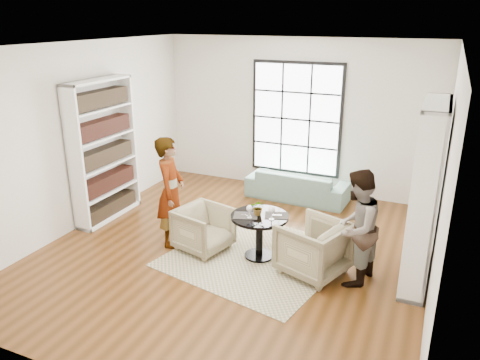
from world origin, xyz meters
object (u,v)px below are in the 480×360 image
at_px(person_right, 356,228).
at_px(armchair_right, 313,248).
at_px(person_left, 171,192).
at_px(flower_centerpiece, 258,207).
at_px(sofa, 298,185).
at_px(pedestal_table, 259,227).
at_px(armchair_left, 204,229).
at_px(wine_glass_left, 249,209).
at_px(wine_glass_right, 272,210).

bearing_deg(person_right, armchair_right, -78.16).
xyz_separation_m(person_left, flower_centerpiece, (1.38, 0.12, -0.07)).
relative_size(sofa, person_right, 1.24).
bearing_deg(armchair_right, pedestal_table, -77.92).
distance_m(armchair_left, person_left, 0.75).
bearing_deg(pedestal_table, armchair_left, -172.94).
height_order(pedestal_table, flower_centerpiece, flower_centerpiece).
bearing_deg(person_right, flower_centerpiece, -83.26).
distance_m(pedestal_table, armchair_right, 0.85).
xyz_separation_m(wine_glass_left, flower_centerpiece, (0.07, 0.15, -0.03)).
xyz_separation_m(pedestal_table, wine_glass_left, (-0.10, -0.14, 0.32)).
bearing_deg(armchair_right, flower_centerpiece, -78.56).
relative_size(sofa, person_left, 1.14).
distance_m(pedestal_table, wine_glass_right, 0.39).
height_order(sofa, person_right, person_right).
xyz_separation_m(sofa, armchair_right, (1.01, -2.58, 0.10)).
xyz_separation_m(pedestal_table, flower_centerpiece, (-0.03, 0.01, 0.29)).
height_order(person_left, wine_glass_left, person_left).
distance_m(armchair_right, wine_glass_right, 0.76).
relative_size(armchair_left, armchair_right, 0.89).
distance_m(armchair_left, wine_glass_right, 1.17).
distance_m(wine_glass_right, flower_centerpiece, 0.25).
relative_size(pedestal_table, wine_glass_right, 4.11).
bearing_deg(armchair_left, person_left, 104.37).
xyz_separation_m(armchair_left, person_left, (-0.55, 0.00, 0.52)).
height_order(pedestal_table, armchair_right, armchair_right).
xyz_separation_m(wine_glass_left, wine_glass_right, (0.31, 0.07, 0.01)).
relative_size(person_right, wine_glass_right, 7.71).
height_order(armchair_right, flower_centerpiece, flower_centerpiece).
relative_size(wine_glass_right, flower_centerpiece, 0.89).
height_order(armchair_right, person_left, person_left).
distance_m(pedestal_table, wine_glass_left, 0.36).
height_order(person_left, person_right, person_left).
xyz_separation_m(sofa, person_right, (1.56, -2.58, 0.50)).
distance_m(person_left, wine_glass_right, 1.61).
distance_m(pedestal_table, person_left, 1.46).
bearing_deg(armchair_left, wine_glass_left, -77.98).
height_order(armchair_left, wine_glass_left, wine_glass_left).
height_order(pedestal_table, armchair_left, armchair_left).
bearing_deg(pedestal_table, person_right, -4.65).
bearing_deg(person_left, wine_glass_right, -105.86).
bearing_deg(wine_glass_right, person_right, -2.16).
xyz_separation_m(armchair_left, wine_glass_right, (1.06, 0.04, 0.48)).
bearing_deg(person_left, armchair_right, -107.38).
distance_m(person_right, flower_centerpiece, 1.41).
xyz_separation_m(person_right, wine_glass_right, (-1.18, 0.04, 0.03)).
xyz_separation_m(armchair_right, flower_centerpiece, (-0.86, 0.13, 0.40)).
bearing_deg(sofa, armchair_left, 78.01).
bearing_deg(pedestal_table, wine_glass_left, -126.30).
xyz_separation_m(person_right, flower_centerpiece, (-1.41, 0.13, -0.00)).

